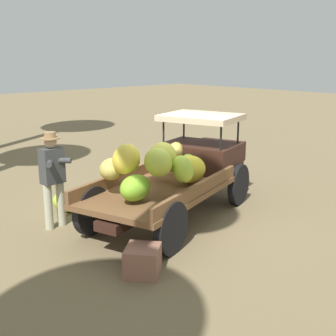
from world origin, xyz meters
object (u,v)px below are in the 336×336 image
Objects in this scene: wooden_crate at (143,261)px; loose_banana_bunch at (65,202)px; farmer at (53,174)px; truck at (180,167)px.

loose_banana_bunch is at bearing 79.36° from wooden_crate.
farmer is 3.49× the size of wooden_crate.
loose_banana_bunch is at bearing 133.42° from farmer.
wooden_crate is 0.81× the size of loose_banana_bunch.
farmer is at bearing 137.68° from truck.
loose_banana_bunch is (-1.56, 1.67, -0.75)m from truck.
truck is 9.24× the size of wooden_crate.
wooden_crate reaches higher than loose_banana_bunch.
farmer reaches higher than wooden_crate.
farmer is at bearing 89.75° from wooden_crate.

